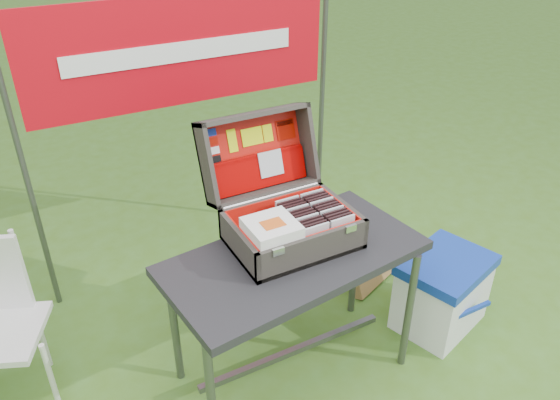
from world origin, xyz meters
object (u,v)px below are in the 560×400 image
cooler (442,292)px  cardboard_box (369,256)px  table (293,316)px  suitcase (286,189)px

cooler → cardboard_box: (-0.13, 0.45, -0.02)m
table → suitcase: 0.60m
table → cardboard_box: 0.82m
table → suitcase: suitcase is taller
suitcase → cardboard_box: (0.68, 0.24, -0.74)m
suitcase → cardboard_box: bearing=19.1°
cooler → cardboard_box: cooler is taller
table → cooler: bearing=-12.3°
cooler → table: bearing=157.3°
cardboard_box → table: bearing=-174.0°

